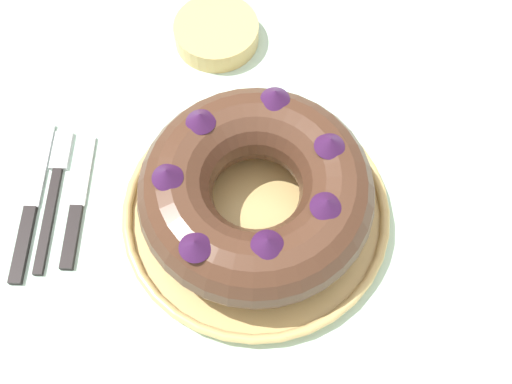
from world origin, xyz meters
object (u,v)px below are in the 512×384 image
side_bowl (216,33)px  serving_knife (30,210)px  fork (54,189)px  cake_knife (77,209)px  bundt_cake (256,192)px  serving_dish (256,211)px

side_bowl → serving_knife: bearing=-128.1°
fork → serving_knife: size_ratio=0.89×
cake_knife → side_bowl: bearing=62.6°
bundt_cake → side_bowl: bundt_cake is taller
serving_knife → cake_knife: (0.06, 0.00, 0.00)m
serving_dish → serving_knife: serving_dish is taller
bundt_cake → side_bowl: bearing=102.8°
fork → serving_dish: bearing=-11.5°
bundt_cake → fork: bundt_cake is taller
serving_dish → bundt_cake: (-0.00, -0.00, 0.06)m
bundt_cake → serving_knife: 0.30m
serving_knife → fork: bearing=46.1°
fork → serving_knife: serving_knife is taller
serving_dish → bundt_cake: bearing=-177.9°
bundt_cake → side_bowl: 0.30m
serving_dish → serving_knife: bearing=-179.6°
serving_knife → bundt_cake: bearing=-4.8°
serving_knife → cake_knife: 0.06m
fork → cake_knife: size_ratio=1.07×
serving_dish → serving_knife: size_ratio=1.48×
serving_dish → serving_knife: 0.29m
bundt_cake → cake_knife: bundt_cake is taller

